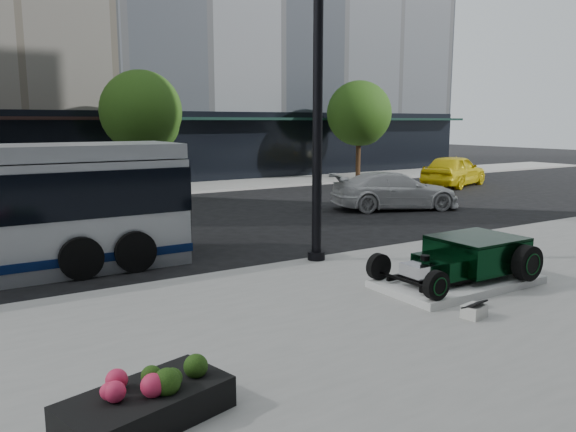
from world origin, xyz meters
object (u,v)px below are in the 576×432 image
flower_planter (146,403)px  yellow_taxi (454,171)px  hot_rod (469,256)px  white_sedan (395,191)px  lamppost (318,111)px

flower_planter → yellow_taxi: 26.43m
hot_rod → white_sedan: white_sedan is taller
hot_rod → flower_planter: 7.69m
hot_rod → lamppost: (-1.56, 3.32, 2.99)m
lamppost → flower_planter: 8.52m
lamppost → yellow_taxi: lamppost is taller
lamppost → white_sedan: bearing=36.0°
hot_rod → lamppost: bearing=115.2°
hot_rod → yellow_taxi: bearing=42.7°
hot_rod → lamppost: size_ratio=0.42×
hot_rod → flower_planter: bearing=-166.1°
lamppost → yellow_taxi: (15.84, 9.86, -2.84)m
white_sedan → yellow_taxi: size_ratio=1.01×
white_sedan → flower_planter: bearing=149.8°
flower_planter → yellow_taxi: yellow_taxi is taller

